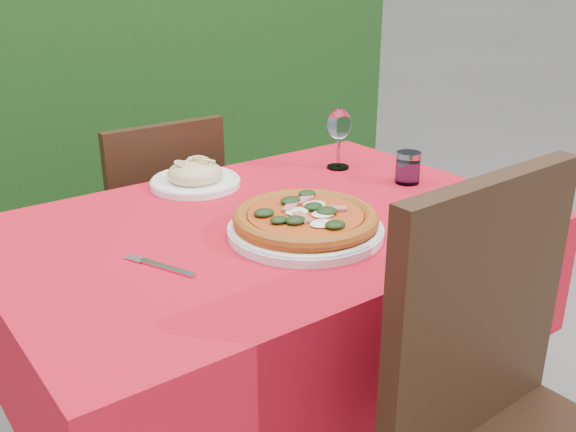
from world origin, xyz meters
TOP-DOWN VIEW (x-y plane):
  - hedge at (0.00, 1.55)m, footprint 3.20×0.55m
  - dining_table at (0.00, 0.00)m, footprint 1.26×0.86m
  - chair_near at (0.05, -0.69)m, footprint 0.46×0.46m
  - chair_far at (0.02, 0.67)m, footprint 0.40×0.40m
  - pizza_plate at (0.01, -0.12)m, footprint 0.37×0.37m
  - pasta_plate at (-0.02, 0.32)m, footprint 0.25×0.25m
  - water_glass at (0.46, -0.01)m, footprint 0.07×0.07m
  - wine_glass at (0.40, 0.21)m, footprint 0.07×0.07m
  - fork at (-0.32, -0.10)m, footprint 0.10×0.18m

SIDE VIEW (x-z plane):
  - chair_far at x=0.02m, z-range 0.06..0.93m
  - chair_near at x=0.05m, z-range 0.07..1.07m
  - dining_table at x=0.00m, z-range 0.22..0.97m
  - fork at x=-0.32m, z-range 0.75..0.75m
  - pasta_plate at x=-0.02m, z-range 0.74..0.81m
  - pizza_plate at x=0.01m, z-range 0.75..0.81m
  - water_glass at x=0.46m, z-range 0.74..0.83m
  - wine_glass at x=0.40m, z-range 0.78..0.96m
  - hedge at x=0.00m, z-range 0.03..1.81m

